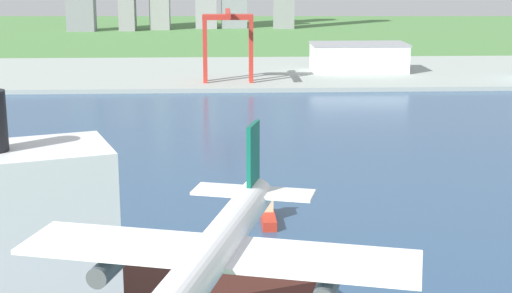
% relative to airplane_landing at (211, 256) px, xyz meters
% --- Properties ---
extents(ground_plane, '(2400.00, 2400.00, 0.00)m').
position_rel_airplane_landing_xyz_m(ground_plane, '(12.57, 213.61, -39.87)').
color(ground_plane, '#4B7D41').
extents(water_bay, '(840.00, 360.00, 0.15)m').
position_rel_airplane_landing_xyz_m(water_bay, '(12.57, 153.61, -39.80)').
color(water_bay, '#2D4C70').
rests_on(water_bay, ground).
extents(industrial_pier, '(840.00, 140.00, 2.50)m').
position_rel_airplane_landing_xyz_m(industrial_pier, '(12.57, 403.61, -38.62)').
color(industrial_pier, '#95A099').
rests_on(industrial_pier, ground).
extents(airplane_landing, '(41.47, 46.19, 13.22)m').
position_rel_airplane_landing_xyz_m(airplane_landing, '(0.00, 0.00, 0.00)').
color(airplane_landing, white).
extents(cargo_ship, '(81.54, 46.45, 48.24)m').
position_rel_airplane_landing_xyz_m(cargo_ship, '(-26.42, 52.31, -25.78)').
color(cargo_ship, '#381914').
rests_on(cargo_ship, water_bay).
extents(tugboat_small, '(3.82, 17.11, 9.03)m').
position_rel_airplane_landing_xyz_m(tugboat_small, '(13.02, 125.21, -37.21)').
color(tugboat_small, '#B22D1E').
rests_on(tugboat_small, water_bay).
extents(port_crane_red, '(28.06, 47.96, 40.34)m').
position_rel_airplane_landing_xyz_m(port_crane_red, '(4.44, 355.03, -7.73)').
color(port_crane_red, '#B72D23').
rests_on(port_crane_red, industrial_pier).
extents(warehouse_main, '(58.47, 29.60, 17.58)m').
position_rel_airplane_landing_xyz_m(warehouse_main, '(84.98, 395.90, -28.56)').
color(warehouse_main, white).
rests_on(warehouse_main, industrial_pier).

